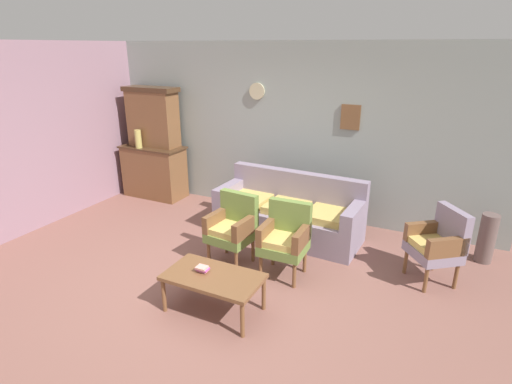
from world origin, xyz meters
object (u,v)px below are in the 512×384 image
side_cabinet (155,171)px  coffee_table (213,279)px  vase_on_cabinet (138,139)px  armchair_near_couch_end (233,226)px  armchair_row_middle (285,237)px  book_stack_on_table (202,269)px  floor_vase_by_wall (487,238)px  floral_couch (289,215)px  wingback_chair_by_fireplace (438,242)px

side_cabinet → coffee_table: size_ratio=1.16×
vase_on_cabinet → side_cabinet: bearing=51.8°
armchair_near_couch_end → armchair_row_middle: same height
vase_on_cabinet → armchair_row_middle: bearing=-21.7°
book_stack_on_table → floor_vase_by_wall: size_ratio=0.21×
floral_couch → wingback_chair_by_fireplace: size_ratio=2.35×
armchair_row_middle → floor_vase_by_wall: size_ratio=1.38×
armchair_row_middle → floor_vase_by_wall: (2.19, 1.40, -0.17)m
vase_on_cabinet → armchair_near_couch_end: 2.99m
vase_on_cabinet → floral_couch: 3.08m
armchair_row_middle → wingback_chair_by_fireplace: same height
floral_couch → floor_vase_by_wall: 2.57m
side_cabinet → armchair_row_middle: 3.51m
floor_vase_by_wall → wingback_chair_by_fireplace: bearing=-125.8°
coffee_table → armchair_row_middle: bearing=68.7°
vase_on_cabinet → book_stack_on_table: vase_on_cabinet is taller
book_stack_on_table → wingback_chair_by_fireplace: bearing=36.7°
wingback_chair_by_fireplace → armchair_row_middle: bearing=-158.9°
coffee_table → armchair_near_couch_end: bearing=107.8°
armchair_near_couch_end → armchair_row_middle: (0.70, 0.01, 0.00)m
armchair_near_couch_end → floor_vase_by_wall: 3.23m
floral_couch → armchair_row_middle: (0.35, -1.02, 0.17)m
book_stack_on_table → coffee_table: bearing=-5.3°
vase_on_cabinet → coffee_table: size_ratio=0.32×
armchair_row_middle → book_stack_on_table: size_ratio=6.67×
armchair_row_middle → side_cabinet: bearing=154.6°
floor_vase_by_wall → armchair_near_couch_end: bearing=-154.0°
floral_couch → armchair_row_middle: 1.09m
side_cabinet → coffee_table: bearing=-41.9°
side_cabinet → coffee_table: side_cabinet is taller
wingback_chair_by_fireplace → floral_couch: bearing=169.0°
armchair_row_middle → coffee_table: armchair_row_middle is taller
floor_vase_by_wall → vase_on_cabinet: bearing=-179.1°
book_stack_on_table → armchair_near_couch_end: bearing=100.3°
vase_on_cabinet → coffee_table: bearing=-38.3°
coffee_table → floor_vase_by_wall: size_ratio=1.54×
floral_couch → wingback_chair_by_fireplace: (1.99, -0.39, 0.17)m
coffee_table → book_stack_on_table: book_stack_on_table is taller
side_cabinet → armchair_row_middle: (3.17, -1.50, 0.03)m
wingback_chair_by_fireplace → book_stack_on_table: wingback_chair_by_fireplace is taller
wingback_chair_by_fireplace → floor_vase_by_wall: bearing=54.2°
armchair_row_middle → coffee_table: 1.08m
armchair_near_couch_end → vase_on_cabinet: bearing=153.0°
floral_couch → book_stack_on_table: bearing=-95.1°
armchair_near_couch_end → coffee_table: (0.32, -0.98, -0.12)m
armchair_row_middle → book_stack_on_table: bearing=-118.2°
side_cabinet → coffee_table: 3.74m
wingback_chair_by_fireplace → vase_on_cabinet: bearing=172.1°
side_cabinet → floral_couch: (2.82, -0.49, -0.14)m
vase_on_cabinet → coffee_table: (2.93, -2.32, -0.71)m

